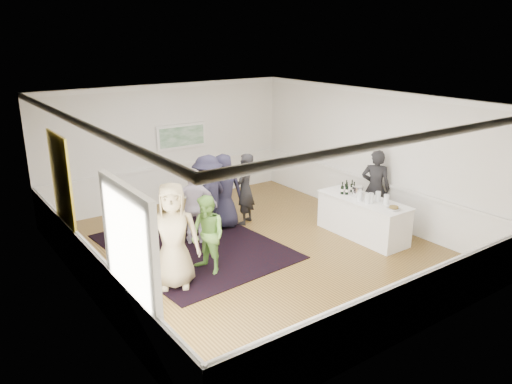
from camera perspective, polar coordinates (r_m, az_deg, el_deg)
floor at (r=10.76m, az=-0.22°, el=-6.66°), size 8.00×8.00×0.00m
ceiling at (r=9.87m, az=-0.24°, el=10.49°), size 7.00×8.00×0.02m
wall_left at (r=8.77m, az=-19.28°, el=-2.27°), size 0.02×8.00×3.20m
wall_right at (r=12.49m, az=13.04°, el=4.12°), size 0.02×8.00×3.20m
wall_back at (r=13.57m, az=-10.06°, el=5.39°), size 7.00×0.02×3.20m
wall_front at (r=7.49m, az=17.79°, el=-5.54°), size 7.00×0.02×3.20m
wainscoting at (r=10.57m, az=-0.23°, el=-4.19°), size 7.00×8.00×1.00m
mirror at (r=9.92m, az=-21.32°, el=1.02°), size 0.05×1.25×1.85m
doorway at (r=7.17m, az=-14.24°, el=-7.90°), size 0.10×1.78×2.56m
landscape_painting at (r=13.66m, az=-8.49°, el=6.32°), size 1.44×0.06×0.66m
area_rug at (r=11.01m, az=-7.17°, el=-6.17°), size 3.39×4.28×0.02m
serving_table at (r=11.57m, az=12.10°, el=-2.87°), size 0.84×2.21×0.89m
bartender at (r=12.15m, az=13.48°, el=0.45°), size 0.75×0.81×1.87m
guest_tan at (r=9.06m, az=-9.47°, el=-4.98°), size 1.15×1.00×1.98m
guest_green at (r=9.58m, az=-5.55°, el=-4.92°), size 0.73×0.86×1.54m
guest_lilac at (r=10.92m, az=-7.00°, el=-1.69°), size 1.06×0.79×1.67m
guest_dark_a at (r=11.30m, az=-5.49°, el=-0.43°), size 1.39×1.14×1.87m
guest_dark_b at (r=11.96m, az=-1.26°, el=0.35°), size 0.76×0.69×1.74m
guest_navy at (r=11.72m, az=-3.70°, el=0.07°), size 1.03×0.89×1.79m
wine_bottles at (r=11.70m, az=10.51°, el=0.57°), size 0.37×0.29×0.31m
juice_pitchers at (r=11.19m, az=13.17°, el=-0.60°), size 0.41×0.63×0.24m
ice_bucket at (r=11.53m, az=11.50°, el=0.05°), size 0.26×0.26×0.25m
nut_bowl at (r=10.87m, az=15.47°, el=-1.79°), size 0.27×0.27×0.08m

